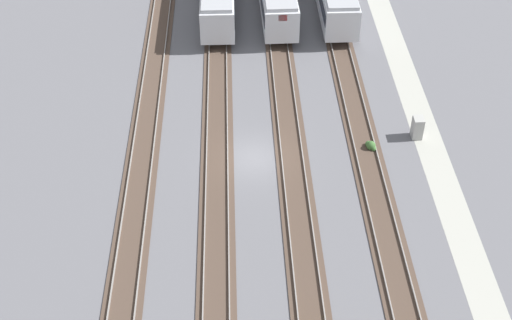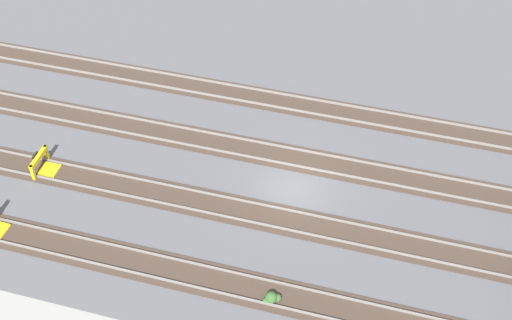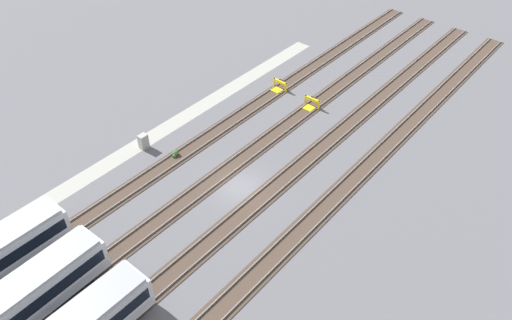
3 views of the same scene
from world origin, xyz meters
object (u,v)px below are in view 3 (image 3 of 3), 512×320
at_px(bumper_stop_nearest_track, 279,86).
at_px(weed_clump, 175,154).
at_px(electrical_cabinet, 143,141).
at_px(bumper_stop_near_inner_track, 311,104).

relative_size(bumper_stop_nearest_track, weed_clump, 2.18).
relative_size(bumper_stop_nearest_track, electrical_cabinet, 1.26).
distance_m(bumper_stop_nearest_track, weed_clump, 16.35).
bearing_deg(weed_clump, electrical_cabinet, -70.92).
relative_size(electrical_cabinet, weed_clump, 1.74).
bearing_deg(weed_clump, bumper_stop_near_inner_track, 160.84).
xyz_separation_m(bumper_stop_nearest_track, bumper_stop_near_inner_track, (0.60, 5.09, 0.00)).
height_order(bumper_stop_nearest_track, bumper_stop_near_inner_track, same).
distance_m(bumper_stop_near_inner_track, weed_clump, 16.67).
distance_m(bumper_stop_nearest_track, electrical_cabinet, 17.93).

